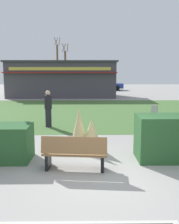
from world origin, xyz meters
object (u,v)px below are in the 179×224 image
Objects in this scene: person_strolling at (48,108)px; park_bench at (75,153)px; tree_right_bg at (65,68)px; parked_car_center_slot at (106,85)px; parked_car_west_slot at (65,85)px; tree_left_bg at (57,65)px; cafe_chair_west at (156,112)px; food_kiosk at (62,79)px.

park_bench is at bearing -102.20° from person_strolling.
tree_right_bg reaches higher than park_bench.
parked_car_center_slot is (4.25, 21.55, -0.22)m from person_strolling.
parked_car_west_slot is 0.58× the size of tree_left_bg.
park_bench is 0.28× the size of tree_right_bg.
parked_car_center_slot is at bearing 84.03° from park_bench.
parked_car_center_slot is at bearing 92.69° from cafe_chair_west.
food_kiosk is 1.67× the size of tree_right_bg.
tree_right_bg reaches higher than cafe_chair_west.
tree_right_bg is (-0.62, 12.56, 1.01)m from food_kiosk.
person_strolling is 0.40× the size of parked_car_center_slot.
tree_right_bg is (1.43, -3.14, -0.57)m from tree_left_bg.
person_strolling is at bearing -169.95° from cafe_chair_west.
person_strolling reaches higher than parked_car_center_slot.
parked_car_west_slot reaches higher than cafe_chair_west.
tree_right_bg is (-2.59, 31.69, 2.24)m from park_bench.
food_kiosk is at bearing -87.61° from parked_car_west_slot.
tree_left_bg reaches higher than food_kiosk.
tree_left_bg is (-7.81, 28.52, 2.76)m from cafe_chair_west.
cafe_chair_west is 26.26m from tree_right_bg.
cafe_chair_west is 21.51m from parked_car_west_slot.
tree_left_bg is 3.50m from tree_right_bg.
tree_left_bg is at bearing 67.95° from person_strolling.
park_bench is 35.18m from tree_left_bg.
park_bench is at bearing -83.41° from tree_left_bg.
cafe_chair_west is 0.12× the size of tree_left_bg.
tree_right_bg is at bearing -65.44° from tree_left_bg.
parked_car_west_slot is (-0.87, 21.55, -0.22)m from person_strolling.
park_bench is at bearing -85.32° from tree_right_bg.
parked_car_west_slot is 0.69× the size of tree_right_bg.
tree_left_bg reaches higher than parked_car_center_slot.
park_bench reaches higher than cafe_chair_west.
food_kiosk is 7.88m from parked_car_west_slot.
cafe_chair_west is at bearing -73.56° from parked_car_west_slot.
cafe_chair_west is at bearing -17.03° from person_strolling.
tree_left_bg reaches higher than parked_car_west_slot.
person_strolling reaches higher than parked_car_west_slot.
cafe_chair_west is at bearing -74.68° from tree_left_bg.
park_bench is at bearing -85.12° from parked_car_west_slot.
tree_left_bg is at bearing 114.56° from tree_right_bg.
parked_car_center_slot is 0.58× the size of tree_left_bg.
tree_left_bg is 1.19× the size of tree_right_bg.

